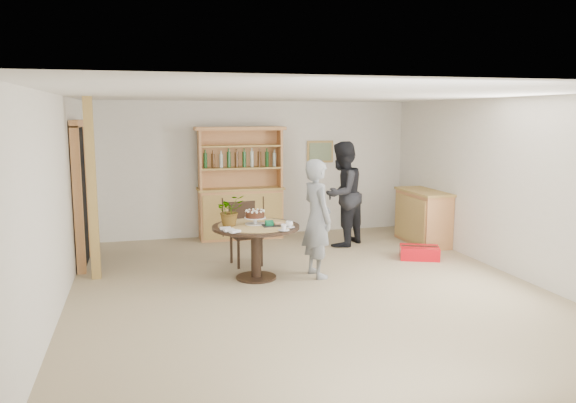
# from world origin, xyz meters

# --- Properties ---
(ground) EXTENTS (7.00, 7.00, 0.00)m
(ground) POSITION_xyz_m (0.00, 0.00, 0.00)
(ground) COLOR tan
(ground) RESTS_ON ground
(room_shell) EXTENTS (6.04, 7.04, 2.52)m
(room_shell) POSITION_xyz_m (0.00, 0.01, 1.74)
(room_shell) COLOR white
(room_shell) RESTS_ON ground
(doorway) EXTENTS (0.13, 1.10, 2.18)m
(doorway) POSITION_xyz_m (-2.93, 2.00, 1.11)
(doorway) COLOR black
(doorway) RESTS_ON ground
(pine_post) EXTENTS (0.12, 0.12, 2.50)m
(pine_post) POSITION_xyz_m (-2.70, 1.20, 1.25)
(pine_post) COLOR tan
(pine_post) RESTS_ON ground
(hutch) EXTENTS (1.62, 0.54, 2.04)m
(hutch) POSITION_xyz_m (-0.30, 3.24, 0.69)
(hutch) COLOR tan
(hutch) RESTS_ON ground
(sideboard) EXTENTS (0.54, 1.26, 0.94)m
(sideboard) POSITION_xyz_m (2.74, 2.00, 0.47)
(sideboard) COLOR tan
(sideboard) RESTS_ON ground
(dining_table) EXTENTS (1.20, 1.20, 0.76)m
(dining_table) POSITION_xyz_m (-0.55, 0.62, 0.60)
(dining_table) COLOR black
(dining_table) RESTS_ON ground
(dining_chair) EXTENTS (0.47, 0.47, 0.95)m
(dining_chair) POSITION_xyz_m (-0.56, 1.45, 0.54)
(dining_chair) COLOR black
(dining_chair) RESTS_ON ground
(birthday_cake) EXTENTS (0.30, 0.30, 0.20)m
(birthday_cake) POSITION_xyz_m (-0.55, 0.67, 0.88)
(birthday_cake) COLOR white
(birthday_cake) RESTS_ON dining_table
(flower_vase) EXTENTS (0.47, 0.44, 0.42)m
(flower_vase) POSITION_xyz_m (-0.90, 0.67, 0.97)
(flower_vase) COLOR #3F7233
(flower_vase) RESTS_ON dining_table
(gift_tray) EXTENTS (0.30, 0.20, 0.08)m
(gift_tray) POSITION_xyz_m (-0.33, 0.50, 0.79)
(gift_tray) COLOR black
(gift_tray) RESTS_ON dining_table
(coffee_cup_a) EXTENTS (0.15, 0.15, 0.09)m
(coffee_cup_a) POSITION_xyz_m (-0.15, 0.34, 0.80)
(coffee_cup_a) COLOR white
(coffee_cup_a) RESTS_ON dining_table
(coffee_cup_b) EXTENTS (0.15, 0.15, 0.08)m
(coffee_cup_b) POSITION_xyz_m (-0.27, 0.17, 0.79)
(coffee_cup_b) COLOR white
(coffee_cup_b) RESTS_ON dining_table
(napkins) EXTENTS (0.24, 0.33, 0.03)m
(napkins) POSITION_xyz_m (-0.96, 0.31, 0.77)
(napkins) COLOR white
(napkins) RESTS_ON dining_table
(teen_boy) EXTENTS (0.48, 0.66, 1.66)m
(teen_boy) POSITION_xyz_m (0.30, 0.52, 0.83)
(teen_boy) COLOR gray
(teen_boy) RESTS_ON ground
(adult_person) EXTENTS (1.11, 1.09, 1.81)m
(adult_person) POSITION_xyz_m (1.29, 2.21, 0.90)
(adult_person) COLOR black
(adult_person) RESTS_ON ground
(red_suitcase) EXTENTS (0.71, 0.60, 0.21)m
(red_suitcase) POSITION_xyz_m (2.16, 1.02, 0.10)
(red_suitcase) COLOR red
(red_suitcase) RESTS_ON ground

